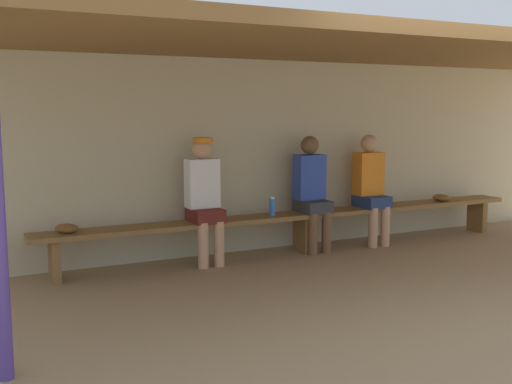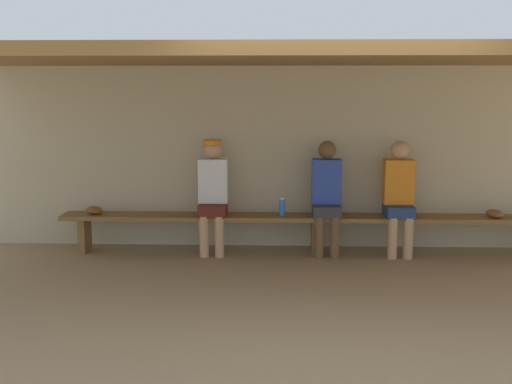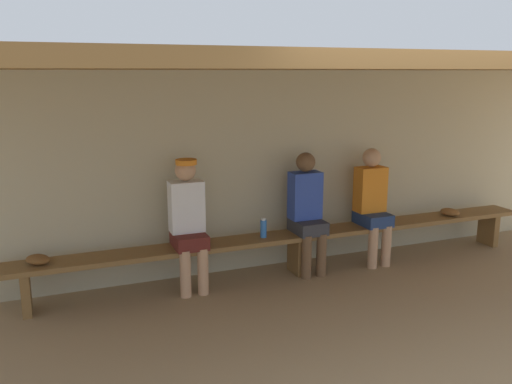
{
  "view_description": "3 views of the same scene",
  "coord_description": "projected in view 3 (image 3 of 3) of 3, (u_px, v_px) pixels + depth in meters",
  "views": [
    {
      "loc": [
        -3.56,
        -4.42,
        1.64
      ],
      "look_at": [
        -0.67,
        1.39,
        0.76
      ],
      "focal_mm": 42.92,
      "sensor_mm": 36.0,
      "label": 1
    },
    {
      "loc": [
        -0.45,
        -5.61,
        1.97
      ],
      "look_at": [
        -0.68,
        1.14,
        0.81
      ],
      "focal_mm": 43.6,
      "sensor_mm": 36.0,
      "label": 2
    },
    {
      "loc": [
        -2.48,
        -3.5,
        2.18
      ],
      "look_at": [
        -0.61,
        1.2,
        1.05
      ],
      "focal_mm": 37.57,
      "sensor_mm": 36.0,
      "label": 3
    }
  ],
  "objects": [
    {
      "name": "baseball_glove_worn",
      "position": [
        450.0,
        212.0,
        6.55
      ],
      "size": [
        0.24,
        0.28,
        0.09
      ],
      "primitive_type": "ellipsoid",
      "rotation": [
        0.0,
        0.0,
        5.07
      ],
      "color": "brown",
      "rests_on": "bench"
    },
    {
      "name": "baseball_glove_dark_brown",
      "position": [
        38.0,
        260.0,
        4.89
      ],
      "size": [
        0.29,
        0.29,
        0.09
      ],
      "primitive_type": "ellipsoid",
      "rotation": [
        0.0,
        0.0,
        2.38
      ],
      "color": "brown",
      "rests_on": "bench"
    },
    {
      "name": "player_leftmost",
      "position": [
        188.0,
        219.0,
        5.35
      ],
      "size": [
        0.34,
        0.42,
        1.34
      ],
      "color": "#591E19",
      "rests_on": "ground"
    },
    {
      "name": "water_bottle_clear",
      "position": [
        263.0,
        228.0,
        5.68
      ],
      "size": [
        0.07,
        0.07,
        0.21
      ],
      "color": "blue",
      "rests_on": "bench"
    },
    {
      "name": "player_near_post",
      "position": [
        307.0,
        208.0,
        5.84
      ],
      "size": [
        0.34,
        0.42,
        1.34
      ],
      "color": "#333338",
      "rests_on": "ground"
    },
    {
      "name": "dugout_roof",
      "position": [
        342.0,
        63.0,
        4.68
      ],
      "size": [
        8.0,
        2.8,
        0.12
      ],
      "primitive_type": "cube",
      "color": "brown",
      "rests_on": "back_wall"
    },
    {
      "name": "player_rightmost",
      "position": [
        372.0,
        201.0,
        6.14
      ],
      "size": [
        0.34,
        0.42,
        1.34
      ],
      "color": "navy",
      "rests_on": "ground"
    },
    {
      "name": "back_wall",
      "position": [
        280.0,
        169.0,
        6.12
      ],
      "size": [
        8.0,
        0.2,
        2.2
      ],
      "primitive_type": "cube",
      "color": "#B7AD8C",
      "rests_on": "ground"
    },
    {
      "name": "ground_plane",
      "position": [
        375.0,
        335.0,
        4.54
      ],
      "size": [
        24.0,
        24.0,
        0.0
      ],
      "primitive_type": "plane",
      "color": "#937754"
    },
    {
      "name": "bench",
      "position": [
        296.0,
        239.0,
        5.86
      ],
      "size": [
        6.0,
        0.36,
        0.46
      ],
      "color": "brown",
      "rests_on": "ground"
    }
  ]
}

